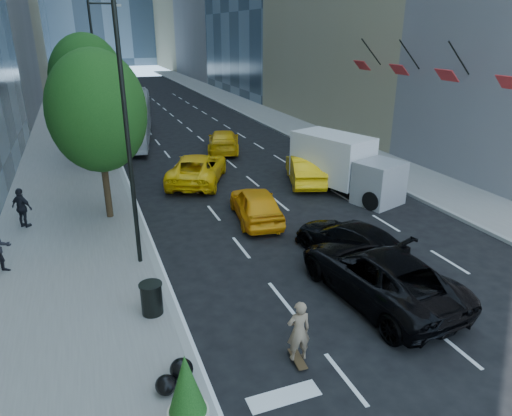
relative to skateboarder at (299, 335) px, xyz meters
name	(u,v)px	position (x,y,z in m)	size (l,w,h in m)	color
ground	(347,284)	(3.36, 3.00, -0.87)	(160.00, 160.00, 0.00)	black
sidewalk_left	(69,133)	(-5.64, 33.00, -0.79)	(6.00, 120.00, 0.15)	slate
sidewalk_right	(274,118)	(13.36, 33.00, -0.79)	(4.00, 120.00, 0.15)	slate
lamp_near	(130,108)	(-2.97, 7.00, 4.95)	(2.13, 0.22, 10.00)	black
lamp_far	(99,69)	(-2.97, 25.00, 4.95)	(2.13, 0.22, 10.00)	black
tree_near	(97,112)	(-3.84, 12.00, 4.10)	(4.20, 4.20, 7.46)	black
tree_mid	(88,81)	(-3.84, 22.00, 4.45)	(4.50, 4.50, 7.99)	black
tree_far	(83,75)	(-3.84, 35.00, 3.76)	(3.90, 3.90, 6.92)	black
traffic_signal	(90,72)	(-3.04, 43.00, 3.37)	(2.48, 0.53, 5.20)	black
facade_flags	(424,69)	(14.00, 13.00, 5.32)	(1.85, 13.30, 2.05)	black
skateboarder	(299,335)	(0.00, 0.00, 0.00)	(0.63, 0.41, 1.73)	#7D664E
black_sedan_lincoln	(378,273)	(3.86, 2.00, -0.01)	(2.83, 6.14, 1.71)	black
black_sedan_mercedes	(350,239)	(4.56, 4.85, -0.17)	(1.94, 4.76, 1.38)	black
taxi_a	(256,204)	(2.46, 9.50, -0.08)	(1.85, 4.60, 1.57)	#F89D0D
taxi_b	(305,169)	(7.07, 13.66, -0.04)	(1.75, 5.00, 1.65)	yellow
taxi_c	(198,168)	(1.36, 16.00, -0.04)	(2.73, 5.92, 1.65)	yellow
taxi_d	(223,141)	(4.88, 22.35, -0.09)	(2.16, 5.32, 1.54)	#EFB40C
city_bus	(128,117)	(-1.03, 28.45, 0.96)	(3.06, 13.09, 3.65)	silver
box_truck	(343,164)	(8.27, 11.56, 0.66)	(4.10, 6.66, 3.00)	silver
pedestrian_b	(22,208)	(-7.42, 12.06, 0.17)	(1.04, 0.43, 1.78)	black
trash_can	(152,299)	(-3.24, 3.43, -0.23)	(0.65, 0.65, 0.97)	black
planter_shrub	(187,399)	(-3.24, -1.44, 0.29)	(0.88, 0.88, 2.11)	beige
garbage_bags	(175,375)	(-3.20, 0.21, -0.48)	(1.01, 0.97, 0.50)	black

